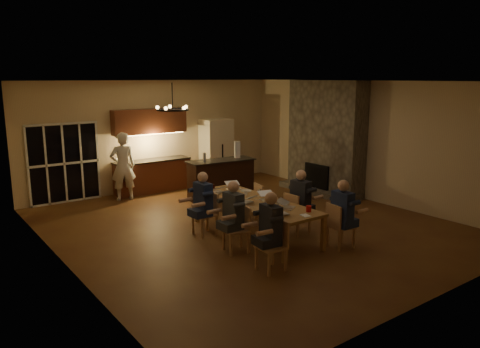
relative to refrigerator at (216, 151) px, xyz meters
name	(u,v)px	position (x,y,z in m)	size (l,w,h in m)	color
floor	(248,225)	(-1.90, -4.15, -1.00)	(9.00, 9.00, 0.00)	brown
back_wall	(156,135)	(-1.90, 0.37, 0.60)	(8.00, 0.04, 3.20)	#CDB091
left_wall	(60,179)	(-5.92, -4.15, 0.60)	(0.04, 9.00, 3.20)	#CDB091
right_wall	(367,141)	(2.12, -4.15, 0.60)	(0.04, 9.00, 3.20)	#CDB091
ceiling	(249,80)	(-1.90, -4.15, 2.22)	(8.00, 9.00, 0.04)	white
french_doors	(64,164)	(-4.60, 0.32, 0.05)	(1.86, 0.08, 2.10)	black
fireplace	(326,137)	(1.80, -2.95, 0.60)	(0.58, 2.50, 3.20)	#6B6254
kitchenette	(152,151)	(-2.20, 0.05, 0.20)	(2.24, 0.68, 2.40)	#5E291B
refrigerator	(216,151)	(0.00, 0.00, 0.00)	(0.90, 0.68, 2.00)	#ECE0C6
dining_table	(254,218)	(-2.19, -4.75, -0.62)	(1.10, 3.15, 0.75)	#A37C41
bar_island	(221,179)	(-1.04, -1.79, -0.46)	(1.87, 0.68, 1.08)	black
chair_left_near	(271,246)	(-3.11, -6.38, -0.55)	(0.44, 0.44, 0.89)	tan
chair_left_mid	(236,229)	(-3.06, -5.29, -0.55)	(0.44, 0.44, 0.89)	tan
chair_left_far	(205,214)	(-3.01, -4.09, -0.55)	(0.44, 0.44, 0.89)	tan
chair_right_near	(341,225)	(-1.27, -6.32, -0.55)	(0.44, 0.44, 0.89)	tan
chair_right_mid	(298,213)	(-1.37, -5.20, -0.55)	(0.44, 0.44, 0.89)	tan
chair_right_far	(266,202)	(-1.34, -4.11, -0.55)	(0.44, 0.44, 0.89)	tan
person_left_near	(271,231)	(-3.06, -6.31, -0.31)	(0.60, 0.60, 1.38)	#202229
person_right_near	(342,215)	(-1.34, -6.39, -0.31)	(0.60, 0.60, 1.38)	navy
person_left_mid	(233,216)	(-3.08, -5.22, -0.31)	(0.60, 0.60, 1.38)	#33383D
person_right_mid	(300,202)	(-1.31, -5.21, -0.31)	(0.60, 0.60, 1.38)	#202229
person_left_far	(203,204)	(-3.09, -4.15, -0.31)	(0.60, 0.60, 1.38)	navy
standing_person	(123,166)	(-3.25, -0.35, -0.07)	(0.68, 0.44, 1.85)	white
chandelier	(173,110)	(-4.25, -5.12, 1.75)	(0.54, 0.54, 0.03)	black
laptop_a	(279,209)	(-2.42, -5.79, -0.14)	(0.32, 0.28, 0.23)	silver
laptop_b	(288,203)	(-2.00, -5.58, -0.14)	(0.32, 0.28, 0.23)	silver
laptop_c	(245,198)	(-2.44, -4.76, -0.14)	(0.32, 0.28, 0.23)	silver
laptop_d	(268,195)	(-1.92, -4.86, -0.14)	(0.32, 0.28, 0.23)	silver
laptop_e	(216,188)	(-2.44, -3.67, -0.14)	(0.32, 0.28, 0.23)	silver
laptop_f	(234,185)	(-1.95, -3.66, -0.14)	(0.32, 0.28, 0.23)	silver
mug_front	(268,204)	(-2.25, -5.26, -0.20)	(0.07, 0.07, 0.10)	silver
mug_mid	(246,193)	(-2.05, -4.25, -0.20)	(0.08, 0.08, 0.10)	silver
mug_back	(217,194)	(-2.60, -3.95, -0.20)	(0.07, 0.07, 0.10)	silver
redcup_near	(309,209)	(-1.85, -6.00, -0.19)	(0.10, 0.10, 0.12)	red
redcup_mid	(225,197)	(-2.62, -4.28, -0.19)	(0.08, 0.08, 0.12)	red
can_silver	(278,205)	(-2.15, -5.43, -0.19)	(0.07, 0.07, 0.12)	#B2B2B7
can_cola	(213,187)	(-2.32, -3.38, -0.19)	(0.06, 0.06, 0.12)	#3F0F0C
can_right	(259,192)	(-1.77, -4.39, -0.19)	(0.06, 0.06, 0.12)	#B2B2B7
plate_near	(284,203)	(-1.86, -5.28, -0.24)	(0.24, 0.24, 0.02)	silver
plate_left	(273,213)	(-2.46, -5.66, -0.24)	(0.22, 0.22, 0.02)	silver
plate_far	(246,191)	(-1.82, -3.96, -0.24)	(0.25, 0.25, 0.02)	silver
notepad	(305,216)	(-2.09, -6.16, -0.24)	(0.14, 0.20, 0.01)	white
bar_bottle	(204,157)	(-1.57, -1.80, 0.20)	(0.08, 0.08, 0.24)	#99999E
bar_blender	(237,150)	(-0.48, -1.78, 0.31)	(0.15, 0.15, 0.46)	silver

